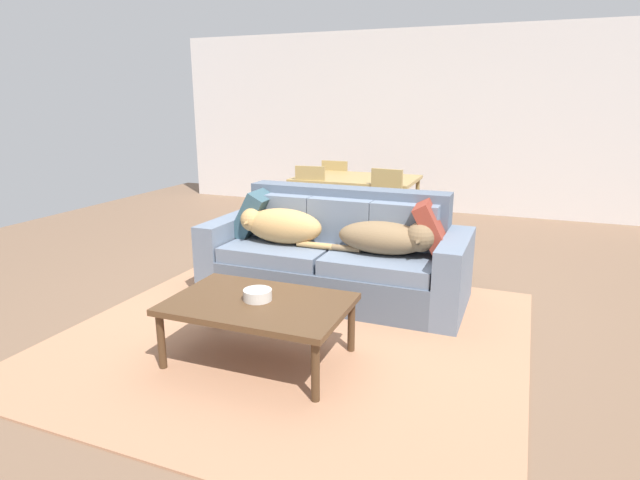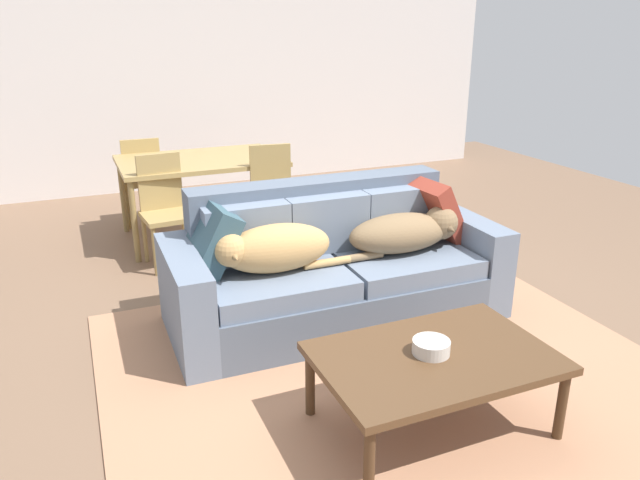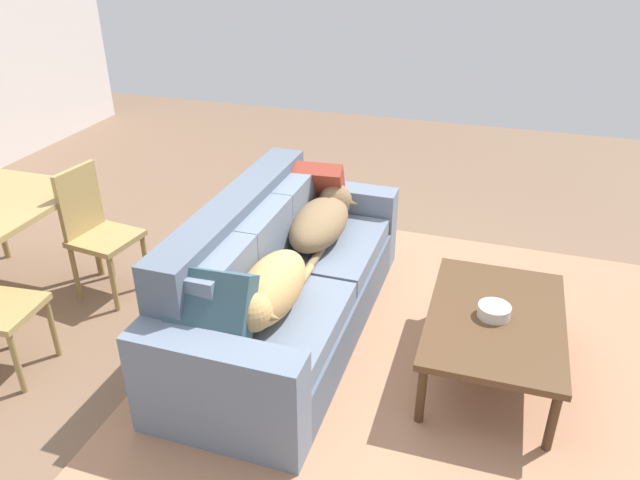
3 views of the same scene
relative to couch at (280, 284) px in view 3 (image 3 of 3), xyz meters
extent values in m
plane|color=brown|center=(-0.07, 0.00, -0.35)|extent=(10.00, 10.00, 0.00)
cube|color=#AF7B5A|center=(0.00, -0.92, -0.34)|extent=(3.25, 3.08, 0.01)
cube|color=slate|center=(0.00, -0.07, -0.18)|extent=(1.85, 0.95, 0.33)
cube|color=slate|center=(-0.46, -0.06, 0.05)|extent=(0.90, 0.90, 0.13)
cube|color=slate|center=(0.46, -0.07, 0.05)|extent=(0.90, 0.90, 0.13)
cube|color=slate|center=(0.00, 0.28, 0.34)|extent=(1.84, 0.27, 0.45)
cube|color=slate|center=(-0.57, 0.10, 0.30)|extent=(0.56, 0.17, 0.38)
cube|color=slate|center=(0.00, 0.09, 0.30)|extent=(0.56, 0.17, 0.38)
cube|color=slate|center=(0.57, 0.08, 0.30)|extent=(0.56, 0.17, 0.38)
cube|color=slate|center=(-1.02, -0.05, -0.03)|extent=(0.22, 0.93, 0.63)
cube|color=slate|center=(1.02, -0.08, -0.03)|extent=(0.22, 0.93, 0.63)
ellipsoid|color=tan|center=(-0.44, -0.13, 0.26)|extent=(0.71, 0.32, 0.31)
sphere|color=tan|center=(-0.74, -0.14, 0.30)|extent=(0.21, 0.21, 0.21)
cone|color=olive|center=(-0.74, -0.24, 0.29)|extent=(0.09, 0.12, 0.09)
cylinder|color=tan|center=(-0.13, -0.20, 0.14)|extent=(0.32, 0.05, 0.05)
ellipsoid|color=olive|center=(0.44, -0.13, 0.24)|extent=(0.74, 0.36, 0.26)
sphere|color=olive|center=(0.75, -0.15, 0.28)|extent=(0.24, 0.24, 0.24)
cone|color=brown|center=(0.75, -0.26, 0.27)|extent=(0.11, 0.13, 0.11)
cylinder|color=olive|center=(0.11, -0.19, 0.14)|extent=(0.33, 0.05, 0.05)
cube|color=#34505C|center=(-0.82, 0.06, 0.31)|extent=(0.36, 0.45, 0.46)
cube|color=maroon|center=(0.82, 0.04, 0.32)|extent=(0.36, 0.48, 0.46)
cube|color=brown|center=(-0.06, -1.34, 0.05)|extent=(1.15, 0.76, 0.04)
cylinder|color=#47301C|center=(-0.58, -1.67, -0.16)|extent=(0.05, 0.05, 0.38)
cylinder|color=#47301C|center=(0.47, -1.67, -0.16)|extent=(0.05, 0.05, 0.38)
cylinder|color=#47301C|center=(-0.58, -1.01, -0.16)|extent=(0.05, 0.05, 0.38)
cylinder|color=#47301C|center=(0.47, -1.01, -0.16)|extent=(0.05, 0.05, 0.38)
cylinder|color=silver|center=(-0.07, -1.32, 0.11)|extent=(0.18, 0.18, 0.07)
cylinder|color=olive|center=(0.23, 1.56, 0.01)|extent=(0.05, 0.05, 0.71)
cube|color=#A6884F|center=(-0.87, 1.38, 0.08)|extent=(0.43, 0.43, 0.04)
cylinder|color=olive|center=(-1.02, 1.20, -0.14)|extent=(0.04, 0.04, 0.41)
cylinder|color=olive|center=(-0.68, 1.23, -0.14)|extent=(0.04, 0.04, 0.41)
cylinder|color=olive|center=(-0.71, 1.57, -0.14)|extent=(0.04, 0.04, 0.41)
cube|color=#A6884F|center=(0.04, 1.31, 0.10)|extent=(0.45, 0.45, 0.04)
cube|color=#A6884F|center=(0.06, 1.49, 0.35)|extent=(0.36, 0.08, 0.47)
cylinder|color=olive|center=(-0.15, 1.16, -0.13)|extent=(0.04, 0.04, 0.42)
cylinder|color=olive|center=(0.19, 1.12, -0.13)|extent=(0.04, 0.04, 0.42)
cylinder|color=olive|center=(-0.11, 1.50, -0.13)|extent=(0.04, 0.04, 0.42)
cylinder|color=olive|center=(0.23, 1.45, -0.13)|extent=(0.04, 0.04, 0.42)
camera|label=1|loc=(1.43, -4.09, 1.31)|focal=29.11mm
camera|label=2|loc=(-1.59, -3.51, 1.60)|focal=34.20mm
camera|label=3|loc=(-3.07, -1.23, 2.08)|focal=34.08mm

